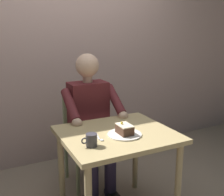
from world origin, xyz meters
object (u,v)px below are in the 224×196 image
(seated_person, at_px, (91,120))
(coffee_cup, at_px, (91,140))
(dining_table, at_px, (117,145))
(chair, at_px, (85,132))
(cake_slice, at_px, (125,129))
(dessert_spoon, at_px, (100,138))

(seated_person, xyz_separation_m, coffee_cup, (0.28, 0.68, 0.11))
(coffee_cup, bearing_deg, dining_table, -150.56)
(dining_table, distance_m, chair, 0.71)
(chair, distance_m, cake_slice, 0.82)
(seated_person, bearing_deg, dining_table, 90.00)
(coffee_cup, bearing_deg, seated_person, -112.01)
(dessert_spoon, bearing_deg, chair, -102.74)
(dining_table, height_order, dessert_spoon, dessert_spoon)
(dining_table, height_order, cake_slice, cake_slice)
(chair, xyz_separation_m, cake_slice, (-0.03, 0.77, 0.29))
(dessert_spoon, bearing_deg, coffee_cup, 41.08)
(chair, bearing_deg, dining_table, 90.00)
(chair, xyz_separation_m, coffee_cup, (0.28, 0.85, 0.29))
(cake_slice, height_order, dessert_spoon, cake_slice)
(seated_person, relative_size, dessert_spoon, 9.20)
(seated_person, relative_size, cake_slice, 9.61)
(chair, bearing_deg, dessert_spoon, 77.26)
(dining_table, height_order, seated_person, seated_person)
(cake_slice, distance_m, coffee_cup, 0.31)
(coffee_cup, height_order, dessert_spoon, coffee_cup)
(dining_table, relative_size, cake_slice, 6.24)
(chair, relative_size, dessert_spoon, 6.41)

